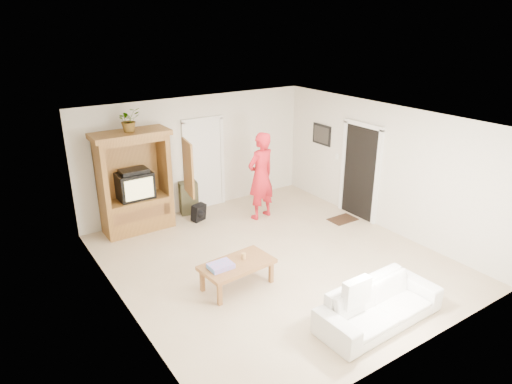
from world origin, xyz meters
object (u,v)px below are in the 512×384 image
man (261,176)px  coffee_table (237,266)px  armoire (136,188)px  sofa (379,305)px

man → coffee_table: (-1.92, -2.12, -0.58)m
man → coffee_table: size_ratio=1.56×
armoire → sofa: armoire is taller
sofa → coffee_table: bearing=120.5°
armoire → sofa: 5.33m
armoire → man: 2.63m
armoire → coffee_table: size_ratio=1.69×
armoire → man: armoire is taller
armoire → coffee_table: 3.13m
coffee_table → sofa: bearing=-62.8°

